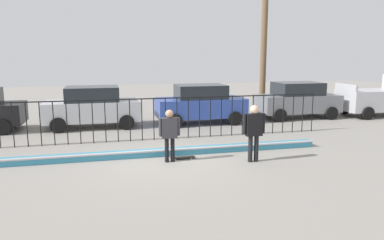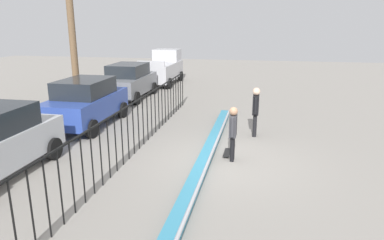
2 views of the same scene
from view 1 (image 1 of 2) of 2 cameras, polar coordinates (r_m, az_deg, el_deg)
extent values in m
plane|color=gray|center=(11.89, -3.91, -6.29)|extent=(60.00, 60.00, 0.00)
cube|color=teal|center=(12.45, -4.42, -5.00)|extent=(11.00, 0.36, 0.22)
cylinder|color=#B2B2B7|center=(12.25, -4.29, -4.72)|extent=(11.00, 0.09, 0.09)
cylinder|color=black|center=(14.77, -26.09, -0.71)|extent=(0.04, 0.04, 1.68)
cylinder|color=black|center=(14.68, -24.31, -0.64)|extent=(0.04, 0.04, 1.68)
cylinder|color=black|center=(14.60, -22.51, -0.56)|extent=(0.04, 0.04, 1.68)
cylinder|color=black|center=(14.53, -20.69, -0.49)|extent=(0.04, 0.04, 1.68)
cylinder|color=black|center=(14.48, -18.86, -0.41)|extent=(0.04, 0.04, 1.68)
cylinder|color=black|center=(14.45, -17.02, -0.34)|extent=(0.04, 0.04, 1.68)
cylinder|color=black|center=(14.43, -15.17, -0.26)|extent=(0.04, 0.04, 1.68)
cylinder|color=black|center=(14.42, -13.32, -0.18)|extent=(0.04, 0.04, 1.68)
cylinder|color=black|center=(14.43, -11.47, -0.10)|extent=(0.04, 0.04, 1.68)
cylinder|color=black|center=(14.45, -9.62, -0.02)|extent=(0.04, 0.04, 1.68)
cylinder|color=black|center=(14.49, -7.78, 0.06)|extent=(0.04, 0.04, 1.68)
cylinder|color=black|center=(14.55, -5.96, 0.13)|extent=(0.04, 0.04, 1.68)
cylinder|color=black|center=(14.62, -4.14, 0.21)|extent=(0.04, 0.04, 1.68)
cylinder|color=black|center=(14.70, -2.35, 0.29)|extent=(0.04, 0.04, 1.68)
cylinder|color=black|center=(14.80, -0.58, 0.36)|extent=(0.04, 0.04, 1.68)
cylinder|color=black|center=(14.91, 1.17, 0.43)|extent=(0.04, 0.04, 1.68)
cylinder|color=black|center=(15.03, 2.89, 0.50)|extent=(0.04, 0.04, 1.68)
cylinder|color=black|center=(15.17, 4.57, 0.57)|extent=(0.04, 0.04, 1.68)
cylinder|color=black|center=(15.32, 6.23, 0.64)|extent=(0.04, 0.04, 1.68)
cylinder|color=black|center=(15.49, 7.86, 0.71)|extent=(0.04, 0.04, 1.68)
cylinder|color=black|center=(15.66, 9.44, 0.77)|extent=(0.04, 0.04, 1.68)
cylinder|color=black|center=(15.85, 11.00, 0.84)|extent=(0.04, 0.04, 1.68)
cylinder|color=black|center=(16.05, 12.51, 0.90)|extent=(0.04, 0.04, 1.68)
cylinder|color=black|center=(16.26, 13.99, 0.95)|extent=(0.04, 0.04, 1.68)
cylinder|color=black|center=(16.48, 15.42, 1.01)|extent=(0.04, 0.04, 1.68)
cylinder|color=black|center=(16.71, 16.82, 1.06)|extent=(0.04, 0.04, 1.68)
cylinder|color=black|center=(16.96, 18.18, 1.11)|extent=(0.04, 0.04, 1.68)
cube|color=black|center=(14.43, -6.02, 3.33)|extent=(14.00, 0.04, 0.04)
cylinder|color=black|center=(11.62, -3.94, -4.69)|extent=(0.13, 0.13, 0.78)
cylinder|color=black|center=(11.65, -3.03, -4.64)|extent=(0.13, 0.13, 0.78)
cube|color=#333338|center=(11.47, -3.52, -1.24)|extent=(0.47, 0.20, 0.64)
sphere|color=#A87A5B|center=(11.39, -3.55, 0.97)|extent=(0.25, 0.25, 0.25)
cylinder|color=#333338|center=(11.42, -4.94, -1.14)|extent=(0.10, 0.10, 0.57)
cylinder|color=#333338|center=(11.52, -2.12, -1.01)|extent=(0.10, 0.10, 0.57)
cube|color=black|center=(12.00, -1.47, -5.80)|extent=(0.80, 0.20, 0.02)
cylinder|color=silver|center=(12.14, -0.29, -5.79)|extent=(0.05, 0.03, 0.05)
cylinder|color=silver|center=(11.99, -0.13, -5.98)|extent=(0.05, 0.03, 0.05)
cylinder|color=silver|center=(12.03, -2.81, -5.95)|extent=(0.05, 0.03, 0.05)
cylinder|color=silver|center=(11.88, -2.67, -6.15)|extent=(0.05, 0.03, 0.05)
cylinder|color=black|center=(11.76, 9.05, -4.45)|extent=(0.14, 0.14, 0.84)
cylinder|color=black|center=(11.84, 9.95, -4.38)|extent=(0.14, 0.14, 0.84)
cube|color=black|center=(11.63, 9.62, -0.74)|extent=(0.51, 0.22, 0.70)
sphere|color=beige|center=(11.55, 9.69, 1.63)|extent=(0.28, 0.28, 0.28)
cylinder|color=black|center=(11.50, 8.19, -0.63)|extent=(0.11, 0.11, 0.62)
cylinder|color=black|center=(11.75, 11.02, -0.49)|extent=(0.11, 0.11, 0.62)
cylinder|color=black|center=(19.16, -26.04, 0.07)|extent=(0.68, 0.22, 0.68)
cylinder|color=black|center=(17.34, -27.33, -1.01)|extent=(0.68, 0.22, 0.68)
cube|color=#B7BABF|center=(17.60, -15.12, 1.43)|extent=(4.30, 1.90, 0.90)
cube|color=#1E2328|center=(17.50, -15.24, 3.96)|extent=(2.37, 1.71, 0.66)
cylinder|color=black|center=(18.63, -10.50, 0.69)|extent=(0.68, 0.22, 0.68)
cylinder|color=black|center=(16.76, -10.11, -0.36)|extent=(0.68, 0.22, 0.68)
cylinder|color=black|center=(18.70, -19.47, 0.30)|extent=(0.68, 0.22, 0.68)
cylinder|color=black|center=(16.84, -20.09, -0.78)|extent=(0.68, 0.22, 0.68)
cube|color=#2D479E|center=(18.03, 1.32, 1.99)|extent=(4.30, 1.90, 0.90)
cube|color=#1E2328|center=(17.93, 1.33, 4.45)|extent=(2.37, 1.71, 0.66)
cylinder|color=black|center=(19.41, 4.76, 1.21)|extent=(0.68, 0.22, 0.68)
cylinder|color=black|center=(17.65, 6.71, 0.26)|extent=(0.68, 0.22, 0.68)
cylinder|color=black|center=(18.70, -3.78, 0.87)|extent=(0.68, 0.22, 0.68)
cylinder|color=black|center=(16.86, -2.65, -0.15)|extent=(0.68, 0.22, 0.68)
cube|color=slate|center=(20.33, 16.00, 2.53)|extent=(4.30, 1.90, 0.90)
cube|color=#1E2328|center=(20.24, 16.11, 4.72)|extent=(2.37, 1.71, 0.66)
cylinder|color=black|center=(21.94, 18.04, 1.78)|extent=(0.68, 0.22, 0.68)
cylinder|color=black|center=(20.37, 20.83, 0.99)|extent=(0.68, 0.22, 0.68)
cylinder|color=black|center=(20.56, 11.08, 1.56)|extent=(0.68, 0.22, 0.68)
cylinder|color=black|center=(18.87, 13.49, 0.70)|extent=(0.68, 0.22, 0.68)
cube|color=#B7B7BC|center=(22.76, 27.35, 2.82)|extent=(4.70, 1.90, 1.10)
cube|color=#B7B7BC|center=(21.26, 22.83, 4.70)|extent=(0.12, 1.75, 0.36)
cylinder|color=black|center=(22.57, 22.60, 1.72)|extent=(0.68, 0.22, 0.68)
cylinder|color=black|center=(21.09, 25.63, 0.95)|extent=(0.68, 0.22, 0.68)
cylinder|color=brown|center=(22.21, 11.10, 11.75)|extent=(0.36, 0.36, 8.07)
camera|label=2|loc=(13.16, -53.14, 9.29)|focal=33.12mm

